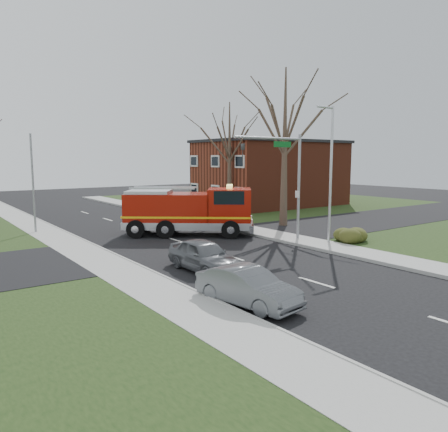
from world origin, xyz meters
TOP-DOWN VIEW (x-y plane):
  - ground at (0.00, 0.00)m, footprint 120.00×120.00m
  - sidewalk_right at (6.20, 0.00)m, footprint 2.40×80.00m
  - sidewalk_left at (-6.20, 0.00)m, footprint 2.40×80.00m
  - lawn_right at (22.40, 0.00)m, footprint 30.00×80.00m
  - cross_street_right at (22.40, 4.00)m, footprint 30.00×8.00m
  - brick_building at (19.00, 18.00)m, footprint 15.40×10.40m
  - health_center_sign at (10.50, 12.50)m, footprint 0.12×2.00m
  - hedge_corner at (9.00, -1.00)m, footprint 2.80×2.00m
  - bare_tree_near at (9.50, 6.00)m, footprint 6.00×6.00m
  - bare_tree_far at (11.00, 15.00)m, footprint 5.25×5.25m
  - traffic_signal_mast at (5.21, 1.50)m, footprint 5.29×0.18m
  - streetlight_pole at (7.14, -0.50)m, footprint 1.48×0.16m
  - utility_pole_far at (-6.80, 14.00)m, footprint 0.14×0.14m
  - fire_engine at (1.86, 7.28)m, footprint 8.62×7.66m
  - parked_car_maroon at (-2.80, -1.50)m, footprint 1.78×4.41m
  - parked_car_gray at (-4.20, -6.50)m, footprint 2.06×4.35m

SIDE VIEW (x-z plane):
  - ground at x=0.00m, z-range 0.00..0.00m
  - lawn_right at x=22.40m, z-range 0.00..0.13m
  - sidewalk_right at x=6.20m, z-range 0.00..0.15m
  - sidewalk_left at x=-6.20m, z-range 0.00..0.15m
  - cross_street_right at x=22.40m, z-range 0.00..0.15m
  - hedge_corner at x=9.00m, z-range 0.13..1.03m
  - parked_car_gray at x=-4.20m, z-range 0.00..1.38m
  - parked_car_maroon at x=-2.80m, z-range 0.00..1.50m
  - health_center_sign at x=10.50m, z-range 0.18..1.58m
  - fire_engine at x=1.86m, z-range -0.17..3.33m
  - utility_pole_far at x=-6.80m, z-range 0.00..7.00m
  - brick_building at x=19.00m, z-range 0.03..7.28m
  - streetlight_pole at x=7.14m, z-range 0.35..8.75m
  - traffic_signal_mast at x=5.21m, z-range 1.31..8.11m
  - bare_tree_far at x=11.00m, z-range 1.24..11.74m
  - bare_tree_near at x=9.50m, z-range 1.41..13.41m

